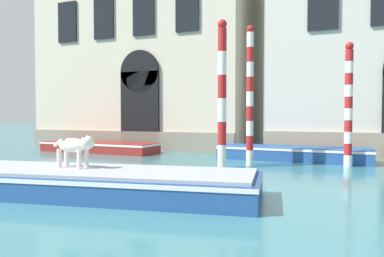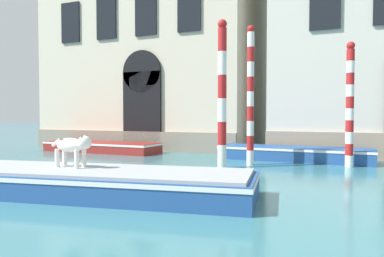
{
  "view_description": "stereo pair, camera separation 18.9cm",
  "coord_description": "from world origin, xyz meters",
  "px_view_note": "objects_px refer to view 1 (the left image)",
  "views": [
    {
      "loc": [
        6.7,
        1.34,
        1.62
      ],
      "look_at": [
        2.56,
        11.79,
        1.2
      ],
      "focal_mm": 35.0,
      "sensor_mm": 36.0,
      "label": 1
    },
    {
      "loc": [
        6.88,
        1.41,
        1.62
      ],
      "look_at": [
        2.56,
        11.79,
        1.2
      ],
      "focal_mm": 35.0,
      "sensor_mm": 36.0,
      "label": 2
    }
  ],
  "objects_px": {
    "dog_on_deck": "(75,146)",
    "boat_moored_near_palazzo": "(99,147)",
    "mooring_pole_0": "(250,95)",
    "mooring_pole_3": "(222,93)",
    "boat_moored_far": "(293,153)",
    "boat_foreground": "(86,181)",
    "mooring_pole_2": "(349,104)"
  },
  "relations": [
    {
      "from": "dog_on_deck",
      "to": "boat_moored_near_palazzo",
      "type": "relative_size",
      "value": 0.19
    },
    {
      "from": "mooring_pole_0",
      "to": "mooring_pole_3",
      "type": "height_order",
      "value": "mooring_pole_3"
    },
    {
      "from": "boat_moored_near_palazzo",
      "to": "boat_moored_far",
      "type": "height_order",
      "value": "boat_moored_far"
    },
    {
      "from": "boat_foreground",
      "to": "dog_on_deck",
      "type": "height_order",
      "value": "dog_on_deck"
    },
    {
      "from": "dog_on_deck",
      "to": "mooring_pole_2",
      "type": "distance_m",
      "value": 8.29
    },
    {
      "from": "boat_moored_far",
      "to": "boat_foreground",
      "type": "bearing_deg",
      "value": -110.42
    },
    {
      "from": "dog_on_deck",
      "to": "mooring_pole_2",
      "type": "bearing_deg",
      "value": 53.34
    },
    {
      "from": "dog_on_deck",
      "to": "mooring_pole_3",
      "type": "height_order",
      "value": "mooring_pole_3"
    },
    {
      "from": "boat_foreground",
      "to": "boat_moored_near_palazzo",
      "type": "bearing_deg",
      "value": 115.02
    },
    {
      "from": "dog_on_deck",
      "to": "mooring_pole_0",
      "type": "height_order",
      "value": "mooring_pole_0"
    },
    {
      "from": "boat_moored_near_palazzo",
      "to": "mooring_pole_2",
      "type": "bearing_deg",
      "value": -3.15
    },
    {
      "from": "boat_moored_near_palazzo",
      "to": "boat_moored_far",
      "type": "distance_m",
      "value": 8.13
    },
    {
      "from": "dog_on_deck",
      "to": "boat_moored_far",
      "type": "height_order",
      "value": "dog_on_deck"
    },
    {
      "from": "boat_moored_near_palazzo",
      "to": "mooring_pole_0",
      "type": "distance_m",
      "value": 7.45
    },
    {
      "from": "boat_foreground",
      "to": "boat_moored_near_palazzo",
      "type": "height_order",
      "value": "boat_foreground"
    },
    {
      "from": "mooring_pole_0",
      "to": "mooring_pole_3",
      "type": "relative_size",
      "value": 1.0
    },
    {
      "from": "boat_moored_near_palazzo",
      "to": "boat_moored_far",
      "type": "bearing_deg",
      "value": 3.17
    },
    {
      "from": "boat_moored_far",
      "to": "mooring_pole_2",
      "type": "height_order",
      "value": "mooring_pole_2"
    },
    {
      "from": "boat_foreground",
      "to": "dog_on_deck",
      "type": "bearing_deg",
      "value": 158.65
    },
    {
      "from": "boat_foreground",
      "to": "boat_moored_far",
      "type": "height_order",
      "value": "boat_foreground"
    },
    {
      "from": "boat_foreground",
      "to": "mooring_pole_2",
      "type": "relative_size",
      "value": 1.86
    },
    {
      "from": "mooring_pole_3",
      "to": "boat_foreground",
      "type": "bearing_deg",
      "value": -106.83
    },
    {
      "from": "dog_on_deck",
      "to": "mooring_pole_0",
      "type": "bearing_deg",
      "value": 70.57
    },
    {
      "from": "dog_on_deck",
      "to": "boat_moored_far",
      "type": "xyz_separation_m",
      "value": [
        3.49,
        7.38,
        -0.72
      ]
    },
    {
      "from": "mooring_pole_3",
      "to": "mooring_pole_2",
      "type": "bearing_deg",
      "value": 25.5
    },
    {
      "from": "mooring_pole_2",
      "to": "boat_moored_near_palazzo",
      "type": "bearing_deg",
      "value": 174.51
    },
    {
      "from": "dog_on_deck",
      "to": "boat_foreground",
      "type": "bearing_deg",
      "value": -9.15
    },
    {
      "from": "boat_moored_near_palazzo",
      "to": "mooring_pole_2",
      "type": "xyz_separation_m",
      "value": [
        9.91,
        -0.95,
        1.71
      ]
    },
    {
      "from": "mooring_pole_3",
      "to": "boat_moored_near_palazzo",
      "type": "bearing_deg",
      "value": 157.36
    },
    {
      "from": "dog_on_deck",
      "to": "boat_moored_far",
      "type": "distance_m",
      "value": 8.2
    },
    {
      "from": "boat_foreground",
      "to": "mooring_pole_2",
      "type": "bearing_deg",
      "value": 43.1
    },
    {
      "from": "mooring_pole_2",
      "to": "mooring_pole_3",
      "type": "bearing_deg",
      "value": -154.5
    }
  ]
}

